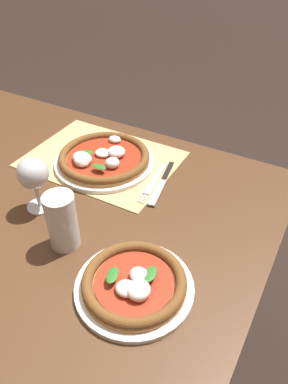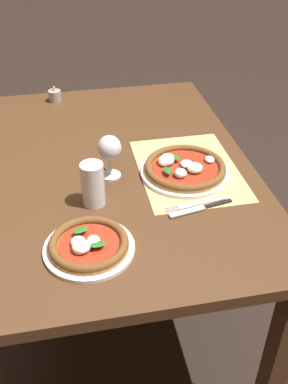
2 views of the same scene
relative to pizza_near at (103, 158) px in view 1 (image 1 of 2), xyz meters
name	(u,v)px [view 1 (image 1 of 2)]	position (x,y,z in m)	size (l,w,h in m)	color
ground_plane	(60,338)	(0.11, 0.24, -0.76)	(24.00, 24.00, 0.00)	black
dining_table	(29,221)	(0.11, 0.24, -0.12)	(1.35, 0.99, 0.74)	#4C301C
paper_placemat	(102,159)	(0.02, -0.02, -0.02)	(0.46, 0.34, 0.00)	tan
pizza_near	(103,158)	(0.00, 0.00, 0.00)	(0.31, 0.31, 0.05)	white
pizza_far	(134,284)	(-0.32, 0.36, 0.00)	(0.26, 0.26, 0.05)	white
wine_glass	(33,175)	(0.04, 0.25, 0.08)	(0.08, 0.08, 0.16)	silver
pint_glass	(62,222)	(-0.11, 0.32, 0.05)	(0.07, 0.07, 0.15)	silver
fork	(153,182)	(-0.18, 0.01, -0.02)	(0.04, 0.20, 0.00)	#B7B7BC
knife	(162,183)	(-0.20, 0.00, -0.02)	(0.06, 0.21, 0.01)	black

